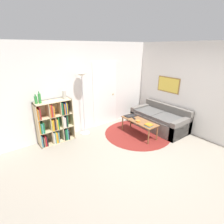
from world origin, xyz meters
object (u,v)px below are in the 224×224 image
object	(u,v)px
couch	(160,120)
bowl	(138,121)
bookshelf	(55,123)
bottle_left	(36,100)
floor_lamp	(82,84)
laptop	(130,116)
vase_on_shelf	(64,95)
coffee_table	(139,122)
bottle_middle	(40,98)

from	to	relation	value
couch	bowl	size ratio (longest dim) A/B	14.23
bookshelf	bottle_left	distance (m)	0.79
couch	floor_lamp	bearing A→B (deg)	152.78
bottle_left	laptop	bearing A→B (deg)	-15.32
bowl	bookshelf	bearing A→B (deg)	150.28
bowl	vase_on_shelf	bearing A→B (deg)	145.30
laptop	bottle_left	size ratio (longest dim) A/B	1.55
bookshelf	bottle_left	size ratio (longest dim) A/B	5.05
vase_on_shelf	bottle_left	bearing A→B (deg)	179.69
laptop	bottle_left	distance (m)	2.68
bowl	bottle_left	bearing A→B (deg)	154.18
couch	laptop	world-z (taller)	couch
bookshelf	bowl	distance (m)	2.29
bookshelf	bottle_left	bearing A→B (deg)	178.80
coffee_table	bowl	distance (m)	0.13
floor_lamp	bottle_middle	world-z (taller)	floor_lamp
coffee_table	bowl	bearing A→B (deg)	-152.64
coffee_table	bowl	size ratio (longest dim) A/B	9.49
bookshelf	floor_lamp	xyz separation A→B (m)	(0.86, -0.04, 0.95)
coffee_table	vase_on_shelf	bearing A→B (deg)	147.98
laptop	vase_on_shelf	bearing A→B (deg)	159.04
bookshelf	vase_on_shelf	size ratio (longest dim) A/B	5.34
floor_lamp	coffee_table	xyz separation A→B (m)	(1.22, -1.05, -1.09)
couch	laptop	bearing A→B (deg)	152.53
bowl	bottle_middle	distance (m)	2.66
coffee_table	laptop	size ratio (longest dim) A/B	3.22
floor_lamp	bottle_middle	xyz separation A→B (m)	(-1.15, 0.02, -0.22)
floor_lamp	coffee_table	world-z (taller)	floor_lamp
couch	bottle_middle	distance (m)	3.60
bowl	couch	bearing A→B (deg)	0.16
bookshelf	bowl	xyz separation A→B (m)	(1.98, -1.13, -0.08)
vase_on_shelf	coffee_table	bearing A→B (deg)	-32.02
laptop	bottle_middle	size ratio (longest dim) A/B	1.20
coffee_table	bottle_left	world-z (taller)	bottle_left
bottle_left	bottle_middle	size ratio (longest dim) A/B	0.78
bottle_middle	bowl	bearing A→B (deg)	-26.16
floor_lamp	bowl	bearing A→B (deg)	-44.30
floor_lamp	bowl	distance (m)	1.87
couch	bottle_middle	bearing A→B (deg)	161.22
couch	vase_on_shelf	bearing A→B (deg)	156.79
bottle_middle	floor_lamp	bearing A→B (deg)	-1.02
bookshelf	bottle_middle	xyz separation A→B (m)	(-0.29, -0.02, 0.73)
bottle_middle	vase_on_shelf	bearing A→B (deg)	1.86
laptop	vase_on_shelf	distance (m)	2.05
laptop	bottle_left	xyz separation A→B (m)	(-2.47, 0.68, 0.79)
bookshelf	coffee_table	bearing A→B (deg)	-27.49
couch	coffee_table	distance (m)	0.92
bookshelf	vase_on_shelf	world-z (taller)	vase_on_shelf
coffee_table	vase_on_shelf	xyz separation A→B (m)	(-1.74, 1.09, 0.86)
floor_lamp	bowl	world-z (taller)	floor_lamp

